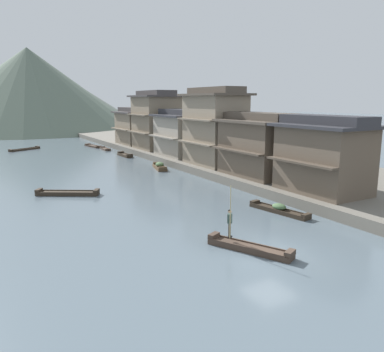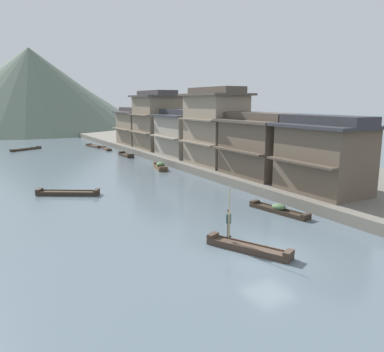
# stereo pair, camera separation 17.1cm
# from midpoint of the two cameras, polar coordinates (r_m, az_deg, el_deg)

# --- Properties ---
(ground_plane) EXTENTS (400.00, 400.00, 0.00)m
(ground_plane) POSITION_cam_midpoint_polar(r_m,az_deg,el_deg) (21.97, 11.53, -10.83)
(ground_plane) COLOR slate
(riverbank_right) EXTENTS (18.00, 110.00, 0.83)m
(riverbank_right) POSITION_cam_midpoint_polar(r_m,az_deg,el_deg) (54.82, 4.03, 2.96)
(riverbank_right) COLOR #6B665B
(riverbank_right) RESTS_ON ground
(boat_foreground_poled) EXTENTS (2.88, 4.81, 0.55)m
(boat_foreground_poled) POSITION_cam_midpoint_polar(r_m,az_deg,el_deg) (21.75, 8.52, -10.45)
(boat_foreground_poled) COLOR #423328
(boat_foreground_poled) RESTS_ON ground
(boatman_person) EXTENTS (0.42, 0.48, 3.04)m
(boatman_person) POSITION_cam_midpoint_polar(r_m,az_deg,el_deg) (21.83, 5.65, -6.46)
(boatman_person) COLOR black
(boatman_person) RESTS_ON boat_foreground_poled
(boat_moored_nearest) EXTENTS (5.20, 3.55, 0.41)m
(boat_moored_nearest) POSITION_cam_midpoint_polar(r_m,az_deg,el_deg) (70.27, -23.17, 3.65)
(boat_moored_nearest) COLOR #33281E
(boat_moored_nearest) RESTS_ON ground
(boat_moored_second) EXTENTS (1.71, 5.11, 0.68)m
(boat_moored_second) POSITION_cam_midpoint_polar(r_m,az_deg,el_deg) (29.25, 12.81, -4.87)
(boat_moored_second) COLOR #33281E
(boat_moored_second) RESTS_ON ground
(boat_moored_third) EXTENTS (2.01, 4.12, 0.83)m
(boat_moored_third) POSITION_cam_midpoint_polar(r_m,az_deg,el_deg) (46.83, -4.58, 1.43)
(boat_moored_third) COLOR brown
(boat_moored_third) RESTS_ON ground
(boat_moored_far) EXTENTS (1.14, 3.84, 0.55)m
(boat_moored_far) POSITION_cam_midpoint_polar(r_m,az_deg,el_deg) (58.05, -9.60, 3.06)
(boat_moored_far) COLOR #33281E
(boat_moored_far) RESTS_ON ground
(boat_midriver_drifting) EXTENTS (1.12, 4.05, 0.35)m
(boat_midriver_drifting) POSITION_cam_midpoint_polar(r_m,az_deg,el_deg) (66.76, -12.43, 3.92)
(boat_midriver_drifting) COLOR #423328
(boat_midriver_drifting) RESTS_ON ground
(boat_midriver_upstream) EXTENTS (1.89, 5.02, 0.39)m
(boat_midriver_upstream) POSITION_cam_midpoint_polar(r_m,az_deg,el_deg) (71.26, -14.11, 4.29)
(boat_midriver_upstream) COLOR #423328
(boat_midriver_upstream) RESTS_ON ground
(boat_upstream_distant) EXTENTS (5.12, 3.69, 0.52)m
(boat_upstream_distant) POSITION_cam_midpoint_polar(r_m,az_deg,el_deg) (35.53, -17.66, -2.39)
(boat_upstream_distant) COLOR #33281E
(boat_upstream_distant) RESTS_ON ground
(house_waterfront_nearest) EXTENTS (5.63, 7.68, 6.14)m
(house_waterfront_nearest) POSITION_cam_midpoint_polar(r_m,az_deg,el_deg) (32.55, 18.95, 2.90)
(house_waterfront_nearest) COLOR brown
(house_waterfront_nearest) RESTS_ON riverbank_right
(house_waterfront_second) EXTENTS (5.77, 8.29, 6.14)m
(house_waterfront_second) POSITION_cam_midpoint_polar(r_m,az_deg,el_deg) (38.46, 9.90, 4.50)
(house_waterfront_second) COLOR brown
(house_waterfront_second) RESTS_ON riverbank_right
(house_waterfront_tall) EXTENTS (5.67, 8.07, 8.74)m
(house_waterfront_tall) POSITION_cam_midpoint_polar(r_m,az_deg,el_deg) (44.59, 3.53, 7.20)
(house_waterfront_tall) COLOR gray
(house_waterfront_tall) RESTS_ON riverbank_right
(house_waterfront_narrow) EXTENTS (6.09, 8.27, 6.14)m
(house_waterfront_narrow) POSITION_cam_midpoint_polar(r_m,az_deg,el_deg) (52.01, -1.35, 6.33)
(house_waterfront_narrow) COLOR gray
(house_waterfront_narrow) RESTS_ON riverbank_right
(house_waterfront_far) EXTENTS (6.49, 7.95, 8.74)m
(house_waterfront_far) POSITION_cam_midpoint_polar(r_m,az_deg,el_deg) (59.67, -5.09, 8.14)
(house_waterfront_far) COLOR #7F705B
(house_waterfront_far) RESTS_ON riverbank_right
(house_waterfront_end) EXTENTS (5.27, 8.34, 6.14)m
(house_waterfront_end) POSITION_cam_midpoint_polar(r_m,az_deg,el_deg) (66.75, -8.37, 7.26)
(house_waterfront_end) COLOR #7F705B
(house_waterfront_end) RESTS_ON riverbank_right
(hill_far_west) EXTENTS (59.98, 59.98, 22.32)m
(hill_far_west) POSITION_cam_midpoint_polar(r_m,az_deg,el_deg) (118.49, -22.53, 11.71)
(hill_far_west) COLOR #5B6B5B
(hill_far_west) RESTS_ON ground
(hill_far_centre) EXTENTS (46.14, 46.14, 14.70)m
(hill_far_centre) POSITION_cam_midpoint_polar(r_m,az_deg,el_deg) (142.85, -16.88, 10.28)
(hill_far_centre) COLOR slate
(hill_far_centre) RESTS_ON ground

